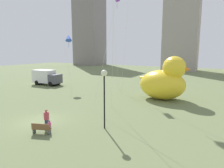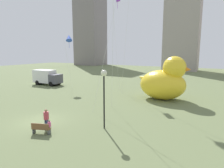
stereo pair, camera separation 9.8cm
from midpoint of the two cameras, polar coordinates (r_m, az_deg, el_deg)
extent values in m
plane|color=#657249|center=(19.92, -19.81, -10.03)|extent=(140.00, 140.00, 0.00)
cube|color=brown|center=(16.96, -19.46, -11.96)|extent=(1.53, 0.91, 0.06)
cube|color=brown|center=(16.71, -19.84, -11.37)|extent=(1.40, 0.54, 0.45)
cube|color=#47474C|center=(17.35, -21.34, -12.37)|extent=(0.20, 0.38, 0.39)
cube|color=#47474C|center=(16.75, -17.42, -12.96)|extent=(0.20, 0.38, 0.39)
cylinder|color=#38476B|center=(17.81, -18.35, -10.84)|extent=(0.19, 0.19, 0.85)
cylinder|color=#38476B|center=(17.66, -17.87, -10.99)|extent=(0.19, 0.19, 0.85)
cylinder|color=#B23F4C|center=(17.50, -18.24, -8.64)|extent=(0.42, 0.42, 0.64)
sphere|color=#A87C5B|center=(17.37, -18.32, -7.25)|extent=(0.25, 0.25, 0.25)
cylinder|color=silver|center=(17.08, -17.47, -12.31)|extent=(0.12, 0.12, 0.50)
cylinder|color=silver|center=(16.99, -17.17, -12.41)|extent=(0.12, 0.12, 0.50)
cylinder|color=#D85999|center=(16.88, -17.40, -10.98)|extent=(0.25, 0.25, 0.38)
sphere|color=brown|center=(16.79, -17.44, -10.14)|extent=(0.15, 0.15, 0.15)
ellipsoid|color=yellow|center=(27.46, 14.40, -0.19)|extent=(6.09, 4.50, 3.97)
sphere|color=yellow|center=(26.85, 17.62, 4.50)|extent=(2.97, 2.97, 2.97)
cone|color=orange|center=(26.63, 20.42, 3.99)|extent=(1.33, 1.33, 1.33)
cone|color=yellow|center=(28.14, 9.24, 1.58)|extent=(1.82, 1.59, 1.91)
cylinder|color=black|center=(16.50, -2.12, -5.33)|extent=(0.12, 0.12, 4.49)
sphere|color=#EAEACC|center=(16.05, -2.17, 3.16)|extent=(0.51, 0.51, 0.51)
cube|color=white|center=(40.50, -18.77, 2.17)|extent=(4.15, 2.46, 2.40)
cube|color=#4C4C56|center=(38.59, -15.80, 1.43)|extent=(1.67, 2.36, 1.68)
cylinder|color=black|center=(38.85, -15.96, 0.22)|extent=(0.99, 2.43, 0.90)
cylinder|color=black|center=(41.26, -19.50, 0.57)|extent=(0.99, 2.43, 0.90)
cube|color=gray|center=(95.32, -6.26, 17.19)|extent=(11.58, 10.87, 38.59)
cube|color=#9E938C|center=(71.11, 19.70, 17.53)|extent=(10.83, 6.92, 34.09)
cylinder|color=silver|center=(20.66, 0.36, 11.48)|extent=(2.07, 3.21, 14.37)
cylinder|color=silver|center=(30.73, 4.13, 13.55)|extent=(1.03, 0.78, 17.30)
cylinder|color=silver|center=(21.48, -0.12, 16.39)|extent=(2.66, 3.37, 18.10)
cylinder|color=silver|center=(33.52, 1.19, 11.26)|extent=(1.38, 0.19, 14.99)
cylinder|color=purple|center=(34.98, 1.67, 22.09)|extent=(0.04, 0.04, 1.60)
cylinder|color=silver|center=(35.50, -12.45, 5.87)|extent=(1.33, 0.34, 8.72)
cone|color=blue|center=(36.10, -12.20, 12.87)|extent=(1.82, 1.84, 1.49)
cylinder|color=blue|center=(36.05, -12.14, 11.44)|extent=(0.04, 0.04, 1.60)
camera|label=1|loc=(0.05, -89.87, 0.02)|focal=31.81mm
camera|label=2|loc=(0.05, 90.13, -0.02)|focal=31.81mm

